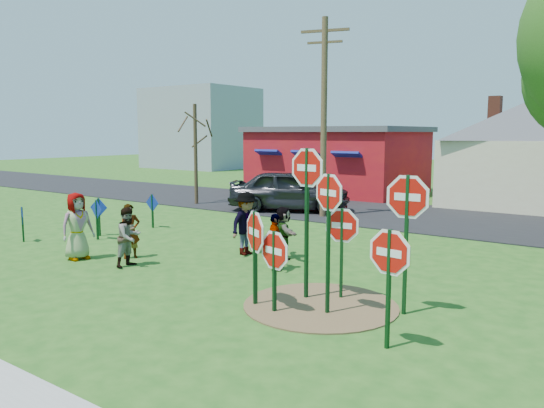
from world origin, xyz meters
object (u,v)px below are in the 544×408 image
Objects in this scene: stop_sign_a at (255,238)px; stop_sign_d at (407,209)px; person_a at (77,226)px; stop_sign_b at (307,184)px; stop_sign_c at (329,211)px; person_b at (130,231)px; utility_pole at (324,114)px; suv at (290,190)px.

stop_sign_a is 3.08m from stop_sign_d.
stop_sign_d is at bearing -75.88° from person_a.
stop_sign_b reaches higher than stop_sign_c.
stop_sign_a is at bearing -84.48° from person_a.
stop_sign_d is 1.87× the size of person_b.
person_b is at bearing -175.95° from stop_sign_b.
utility_pole is at bearing 124.73° from stop_sign_b.
stop_sign_c is at bearing -69.93° from person_b.
stop_sign_a is 0.26× the size of utility_pole.
stop_sign_a reaches higher than person_a.
utility_pole reaches higher than person_a.
stop_sign_a is 13.29m from suv.
suv is at bearing 129.94° from stop_sign_d.
stop_sign_b is 2.15m from stop_sign_d.
stop_sign_c is 1.51m from stop_sign_d.
utility_pole is at bearing 143.50° from stop_sign_a.
stop_sign_d reaches higher than suv.
person_a is at bearing 156.49° from suv.
utility_pole reaches higher than stop_sign_b.
stop_sign_b is 1.79× the size of person_a.
utility_pole is (-4.74, 10.87, 2.91)m from stop_sign_a.
stop_sign_d is (2.09, 0.29, -0.39)m from stop_sign_b.
stop_sign_c reaches higher than stop_sign_d.
person_a is (-7.15, -0.72, -1.53)m from stop_sign_b.
person_b is (-6.05, 0.23, -1.70)m from stop_sign_b.
utility_pole is (-5.36, 9.88, 1.84)m from stop_sign_b.
stop_sign_b is 2.18× the size of person_b.
stop_sign_d is 0.54× the size of suv.
stop_sign_b is at bearing -175.35° from stop_sign_d.
stop_sign_c is (1.49, 0.39, 0.65)m from stop_sign_a.
suv is at bearing 131.70° from stop_sign_b.
utility_pole reaches higher than stop_sign_d.
suv is (-9.52, 10.13, -1.13)m from stop_sign_d.
stop_sign_c is 8.10m from person_a.
stop_sign_c is 12.40m from utility_pole.
stop_sign_c is at bearing -28.35° from stop_sign_b.
utility_pole is (-7.46, 9.59, 2.23)m from stop_sign_d.
stop_sign_d is at bearing -161.72° from suv.
utility_pole is (-6.23, 10.48, 2.26)m from stop_sign_c.
utility_pole is at bearing 22.88° from person_b.
utility_pole is (2.06, -0.54, 3.36)m from suv.
person_b is at bearing 162.77° from suv.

